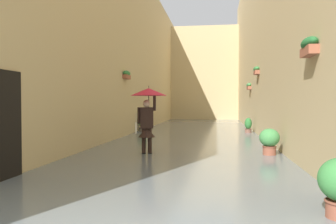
{
  "coord_description": "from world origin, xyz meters",
  "views": [
    {
      "loc": [
        -1.07,
        2.17,
        1.56
      ],
      "look_at": [
        0.38,
        -7.99,
        1.29
      ],
      "focal_mm": 36.2,
      "sensor_mm": 36.0,
      "label": 1
    }
  ],
  "objects_px": {
    "person_wading": "(148,106)",
    "potted_plant_far_right": "(143,124)",
    "potted_plant_near_left": "(269,141)",
    "potted_plant_far_left": "(248,126)"
  },
  "relations": [
    {
      "from": "person_wading",
      "to": "potted_plant_far_right",
      "type": "bearing_deg",
      "value": -76.51
    },
    {
      "from": "person_wading",
      "to": "potted_plant_far_left",
      "type": "relative_size",
      "value": 2.52
    },
    {
      "from": "person_wading",
      "to": "potted_plant_far_right",
      "type": "xyz_separation_m",
      "value": [
        1.81,
        -7.54,
        -0.99
      ]
    },
    {
      "from": "potted_plant_near_left",
      "to": "potted_plant_far_left",
      "type": "relative_size",
      "value": 1.02
    },
    {
      "from": "potted_plant_near_left",
      "to": "person_wading",
      "type": "bearing_deg",
      "value": 3.38
    },
    {
      "from": "person_wading",
      "to": "potted_plant_near_left",
      "type": "relative_size",
      "value": 2.48
    },
    {
      "from": "person_wading",
      "to": "potted_plant_far_left",
      "type": "height_order",
      "value": "person_wading"
    },
    {
      "from": "potted_plant_near_left",
      "to": "potted_plant_far_right",
      "type": "bearing_deg",
      "value": -54.11
    },
    {
      "from": "potted_plant_far_left",
      "to": "person_wading",
      "type": "bearing_deg",
      "value": 64.44
    },
    {
      "from": "person_wading",
      "to": "potted_plant_near_left",
      "type": "xyz_separation_m",
      "value": [
        -3.5,
        -0.21,
        -0.99
      ]
    }
  ]
}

